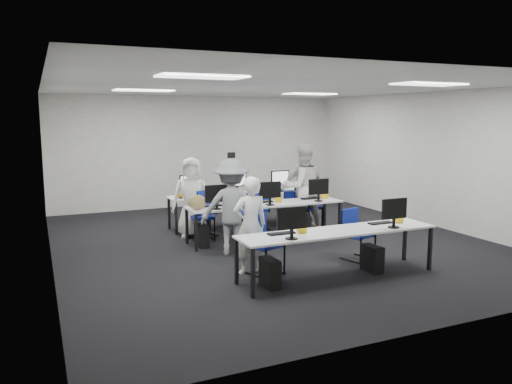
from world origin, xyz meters
name	(u,v)px	position (x,y,z in m)	size (l,w,h in m)	color
room	(271,166)	(0.00, 0.00, 1.50)	(9.00, 9.02, 3.00)	black
ceiling_panels	(271,88)	(0.00, 0.00, 2.98)	(5.20, 4.60, 0.02)	white
desk_front	(338,234)	(0.00, -2.40, 0.68)	(3.20, 0.70, 0.73)	silver
desk_mid	(266,206)	(0.00, 0.20, 0.68)	(3.20, 0.70, 0.73)	silver
desk_back	(240,196)	(0.00, 1.60, 0.68)	(3.20, 0.70, 0.73)	silver
equipment_front	(328,256)	(-0.19, -2.42, 0.36)	(2.51, 0.41, 1.19)	#0D63B5
equipment_mid	(258,223)	(-0.19, 0.18, 0.36)	(2.91, 0.41, 1.19)	white
equipment_back	(247,209)	(0.19, 1.62, 0.36)	(2.91, 0.41, 1.19)	white
chair_0	(264,255)	(-0.96, -1.80, 0.29)	(0.60, 0.62, 0.93)	navy
chair_1	(357,244)	(0.84, -1.73, 0.27)	(0.54, 0.56, 0.87)	navy
chair_2	(202,225)	(-1.16, 0.75, 0.28)	(0.46, 0.49, 0.88)	navy
chair_3	(251,221)	(-0.06, 0.85, 0.26)	(0.54, 0.56, 0.83)	navy
chair_4	(308,215)	(1.27, 0.73, 0.29)	(0.57, 0.59, 0.92)	navy
chair_5	(202,221)	(-1.10, 1.00, 0.31)	(0.61, 0.64, 0.98)	navy
chair_6	(257,218)	(0.18, 1.04, 0.27)	(0.52, 0.55, 0.86)	navy
chair_7	(291,215)	(1.04, 1.11, 0.26)	(0.50, 0.53, 0.82)	navy
handbag	(197,202)	(-1.45, 0.12, 0.87)	(0.34, 0.22, 0.28)	#97814E
student_0	(250,225)	(-1.16, -1.69, 0.77)	(0.56, 0.37, 1.54)	silver
student_1	(302,187)	(1.10, 0.69, 0.94)	(0.91, 0.71, 1.87)	silver
student_2	(192,197)	(-1.28, 1.03, 0.82)	(0.80, 0.52, 1.63)	silver
student_3	(303,188)	(1.22, 0.86, 0.90)	(1.05, 0.44, 1.79)	silver
photographer	(232,207)	(-1.02, -0.54, 0.85)	(1.10, 0.63, 1.71)	slate
dslr_camera	(231,155)	(-0.95, -0.37, 1.77)	(0.14, 0.18, 0.10)	black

